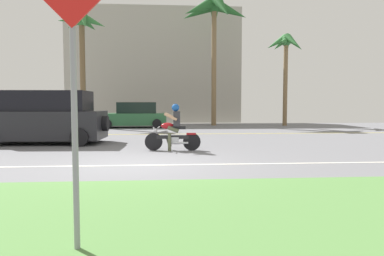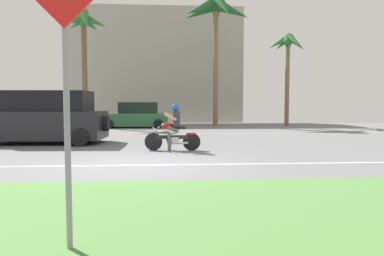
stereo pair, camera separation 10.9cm
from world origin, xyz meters
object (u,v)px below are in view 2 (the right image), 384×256
object	(u,v)px
palm_tree_1	(288,49)
palm_tree_2	(215,14)
parked_car_0	(16,117)
suv_nearby	(46,118)
motorcyclist_distant	(64,123)
motorcyclist	(173,131)
street_sign	(66,82)
palm_tree_0	(84,31)
parked_car_1	(136,116)

from	to	relation	value
palm_tree_1	palm_tree_2	xyz separation A→B (m)	(-4.86, 0.61, 2.34)
parked_car_0	suv_nearby	bearing A→B (deg)	-60.73
suv_nearby	motorcyclist_distant	world-z (taller)	suv_nearby
parked_car_0	palm_tree_1	world-z (taller)	palm_tree_1
parked_car_0	palm_tree_2	world-z (taller)	palm_tree_2
palm_tree_2	motorcyclist_distant	bearing A→B (deg)	-138.94
motorcyclist	street_sign	distance (m)	8.12
palm_tree_0	street_sign	distance (m)	21.06
motorcyclist	palm_tree_0	xyz separation A→B (m)	(-5.46, 12.18, 5.47)
parked_car_0	palm_tree_0	xyz separation A→B (m)	(3.38, 2.49, 5.35)
suv_nearby	street_sign	bearing A→B (deg)	-70.79
parked_car_1	parked_car_0	bearing A→B (deg)	-166.46
palm_tree_1	palm_tree_2	size ratio (longest dim) A/B	0.69
palm_tree_0	motorcyclist_distant	xyz separation A→B (m)	(0.34, -6.14, -5.53)
parked_car_1	palm_tree_1	bearing A→B (deg)	7.03
suv_nearby	palm_tree_1	distance (m)	16.76
parked_car_0	street_sign	bearing A→B (deg)	-66.44
suv_nearby	parked_car_0	bearing A→B (deg)	119.27
suv_nearby	palm_tree_2	distance (m)	14.82
suv_nearby	parked_car_1	bearing A→B (deg)	73.89
suv_nearby	palm_tree_0	bearing A→B (deg)	94.14
street_sign	parked_car_0	bearing A→B (deg)	113.56
parked_car_1	palm_tree_0	distance (m)	6.35
suv_nearby	motorcyclist	bearing A→B (deg)	-26.68
parked_car_0	motorcyclist_distant	distance (m)	5.21
suv_nearby	parked_car_1	distance (m)	9.28
parked_car_1	palm_tree_0	xyz separation A→B (m)	(-3.28, 0.89, 5.36)
palm_tree_0	palm_tree_1	world-z (taller)	palm_tree_0
parked_car_0	motorcyclist	bearing A→B (deg)	-47.60
palm_tree_2	motorcyclist_distant	world-z (taller)	palm_tree_2
motorcyclist	parked_car_0	xyz separation A→B (m)	(-8.85, 9.69, 0.12)
palm_tree_1	motorcyclist	bearing A→B (deg)	-122.17
suv_nearby	palm_tree_0	size ratio (longest dim) A/B	0.62
palm_tree_1	parked_car_1	bearing A→B (deg)	-172.97
parked_car_1	street_sign	distance (m)	19.31
parked_car_1	palm_tree_2	bearing A→B (deg)	19.60
parked_car_1	street_sign	size ratio (longest dim) A/B	1.47
parked_car_1	street_sign	xyz separation A→B (m)	(1.03, -19.26, 0.99)
motorcyclist_distant	parked_car_1	bearing A→B (deg)	60.71
motorcyclist	palm_tree_2	world-z (taller)	palm_tree_2
parked_car_0	palm_tree_1	size ratio (longest dim) A/B	0.72
parked_car_1	motorcyclist_distant	xyz separation A→B (m)	(-2.95, -5.25, -0.17)
motorcyclist	palm_tree_0	distance (m)	14.43
parked_car_0	palm_tree_2	distance (m)	14.10
parked_car_0	parked_car_1	world-z (taller)	parked_car_0
parked_car_0	palm_tree_1	bearing A→B (deg)	9.66
suv_nearby	street_sign	xyz separation A→B (m)	(3.61, -10.35, 0.76)
parked_car_0	motorcyclist_distant	size ratio (longest dim) A/B	2.77
palm_tree_2	motorcyclist_distant	distance (m)	12.86
street_sign	motorcyclist	bearing A→B (deg)	81.77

